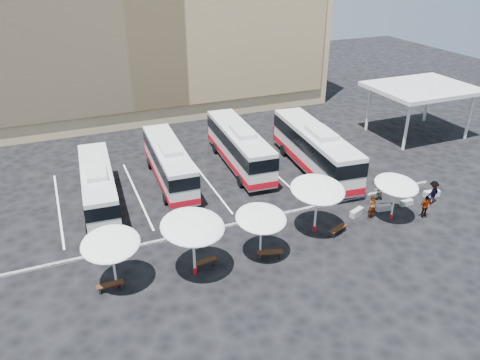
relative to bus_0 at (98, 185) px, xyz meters
name	(u,v)px	position (x,y,z in m)	size (l,w,h in m)	color
ground	(243,227)	(8.93, -7.09, -1.76)	(120.00, 120.00, 0.00)	black
service_canopy	(422,89)	(32.93, 2.91, 3.11)	(10.00, 8.00, 5.20)	silver
curb_divider	(240,223)	(8.93, -6.59, -1.69)	(34.00, 0.25, 0.15)	black
bay_lines	(207,181)	(8.93, 0.91, -1.76)	(24.15, 12.00, 0.01)	white
bus_0	(98,185)	(0.00, 0.00, 0.00)	(3.01, 10.98, 3.45)	silver
bus_1	(169,162)	(6.03, 2.01, 0.05)	(2.98, 11.29, 3.55)	silver
bus_2	(239,146)	(12.66, 2.69, 0.20)	(3.34, 12.20, 3.83)	silver
bus_3	(315,148)	(18.45, -0.65, 0.34)	(3.93, 13.17, 4.12)	silver
sunshade_0	(111,244)	(-0.46, -10.13, 1.23)	(3.99, 4.02, 3.51)	silver
sunshade_1	(193,227)	(4.18, -10.77, 1.62)	(4.88, 4.91, 3.98)	silver
sunshade_2	(261,218)	(8.61, -10.69, 1.11)	(3.44, 3.48, 3.38)	silver
sunshade_3	(318,190)	(13.36, -9.46, 1.55)	(3.95, 3.99, 3.89)	silver
sunshade_4	(396,185)	(19.45, -10.16, 1.02)	(3.45, 3.49, 3.28)	silver
wood_bench_0	(110,285)	(-0.84, -10.38, -1.40)	(1.55, 0.42, 0.47)	#33190B
wood_bench_1	(205,262)	(4.95, -10.40, -1.39)	(1.59, 0.58, 0.48)	#33190B
wood_bench_2	(270,253)	(9.11, -11.12, -1.37)	(1.73, 0.90, 0.51)	#33190B
wood_bench_3	(338,229)	(14.68, -10.38, -1.38)	(1.65, 0.94, 0.49)	#33190B
conc_bench_0	(357,212)	(17.38, -8.77, -1.52)	(1.27, 0.42, 0.48)	gray
conc_bench_1	(384,208)	(19.71, -8.94, -1.54)	(1.18, 0.39, 0.44)	gray
conc_bench_2	(407,203)	(21.86, -8.96, -1.56)	(1.08, 0.36, 0.40)	gray
conc_bench_3	(431,194)	(24.63, -8.62, -1.51)	(1.31, 0.44, 0.49)	gray
passenger_0	(372,207)	(18.11, -9.50, -0.84)	(0.67, 0.44, 1.85)	black
passenger_1	(379,190)	(20.37, -7.36, -0.94)	(0.80, 0.62, 1.65)	black
passenger_2	(425,207)	(21.83, -10.86, -0.90)	(1.01, 0.42, 1.73)	black
passenger_3	(433,192)	(23.84, -9.45, -0.82)	(1.22, 0.70, 1.89)	black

